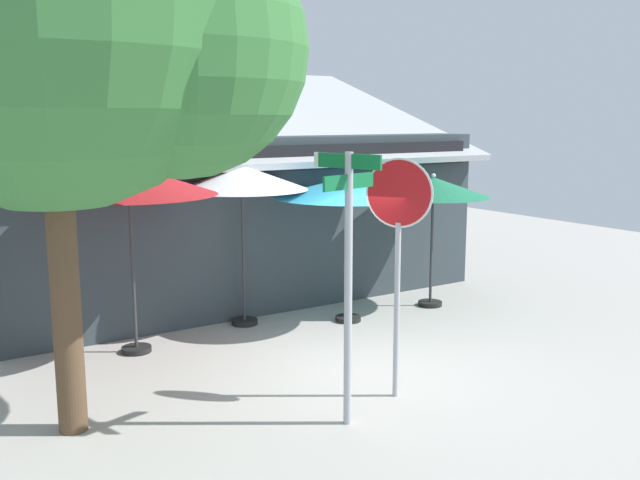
# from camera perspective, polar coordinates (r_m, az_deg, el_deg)

# --- Properties ---
(ground_plane) EXTENTS (28.00, 28.00, 0.10)m
(ground_plane) POSITION_cam_1_polar(r_m,az_deg,el_deg) (10.20, 3.38, -10.19)
(ground_plane) COLOR #ADA8A0
(cafe_building) EXTENTS (9.77, 5.85, 4.53)m
(cafe_building) POSITION_cam_1_polar(r_m,az_deg,el_deg) (14.68, -8.87, 2.70)
(cafe_building) COLOR #333D42
(cafe_building) RESTS_ON ground
(street_sign_post) EXTENTS (0.82, 0.88, 3.08)m
(street_sign_post) POSITION_cam_1_polar(r_m,az_deg,el_deg) (7.76, 2.27, -1.79)
(street_sign_post) COLOR #A8AAB2
(street_sign_post) RESTS_ON ground
(stop_sign) EXTENTS (0.46, 0.72, 2.97)m
(stop_sign) POSITION_cam_1_polar(r_m,az_deg,el_deg) (8.56, 6.33, 0.80)
(stop_sign) COLOR #A8AAB2
(stop_sign) RESTS_ON ground
(patio_umbrella_crimson_left) EXTENTS (2.53, 2.53, 2.85)m
(patio_umbrella_crimson_left) POSITION_cam_1_polar(r_m,az_deg,el_deg) (10.48, -15.16, 4.60)
(patio_umbrella_crimson_left) COLOR black
(patio_umbrella_crimson_left) RESTS_ON ground
(patio_umbrella_ivory_center) EXTENTS (2.19, 2.19, 2.75)m
(patio_umbrella_ivory_center) POSITION_cam_1_polar(r_m,az_deg,el_deg) (11.63, -6.31, 4.93)
(patio_umbrella_ivory_center) COLOR black
(patio_umbrella_ivory_center) RESTS_ON ground
(patio_umbrella_teal_right) EXTENTS (2.57, 2.57, 2.54)m
(patio_umbrella_teal_right) POSITION_cam_1_polar(r_m,az_deg,el_deg) (11.78, 2.36, 4.21)
(patio_umbrella_teal_right) COLOR black
(patio_umbrella_teal_right) RESTS_ON ground
(patio_umbrella_forest_green_far_right) EXTENTS (2.04, 2.04, 2.45)m
(patio_umbrella_forest_green_far_right) POSITION_cam_1_polar(r_m,az_deg,el_deg) (12.94, 9.11, 4.12)
(patio_umbrella_forest_green_far_right) COLOR black
(patio_umbrella_forest_green_far_right) RESTS_ON ground
(shade_tree) EXTENTS (4.66, 4.24, 6.70)m
(shade_tree) POSITION_cam_1_polar(r_m,az_deg,el_deg) (7.93, -19.09, 16.86)
(shade_tree) COLOR brown
(shade_tree) RESTS_ON ground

